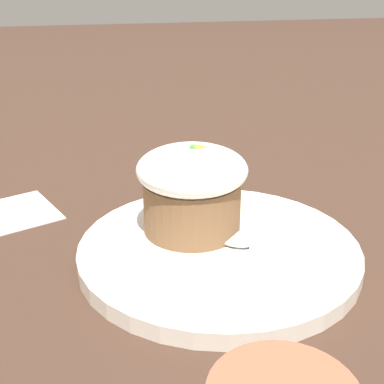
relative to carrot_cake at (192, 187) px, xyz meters
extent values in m
plane|color=#3D281E|center=(0.02, -0.03, -0.06)|extent=(4.00, 4.00, 0.00)
cylinder|color=white|center=(0.02, -0.03, -0.05)|extent=(0.26, 0.26, 0.02)
cylinder|color=brown|center=(0.00, 0.00, -0.02)|extent=(0.09, 0.09, 0.05)
ellipsoid|color=white|center=(0.00, 0.00, 0.02)|extent=(0.10, 0.10, 0.04)
cone|color=orange|center=(0.01, 0.00, 0.04)|extent=(0.02, 0.01, 0.01)
sphere|color=green|center=(0.00, 0.00, 0.04)|extent=(0.01, 0.01, 0.01)
cube|color=silver|center=(0.08, -0.07, -0.04)|extent=(0.07, 0.06, 0.00)
ellipsoid|color=silver|center=(0.04, -0.04, -0.04)|extent=(0.05, 0.05, 0.01)
cube|color=white|center=(-0.19, 0.10, -0.06)|extent=(0.13, 0.12, 0.00)
camera|label=1|loc=(-0.10, -0.45, 0.20)|focal=50.00mm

